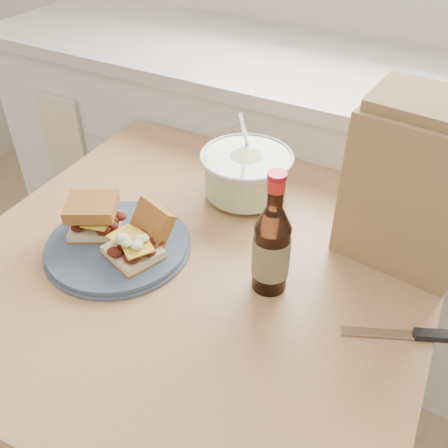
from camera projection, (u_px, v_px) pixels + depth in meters
The scene contains 9 objects.
cabinet_run at pixel (331, 200), 1.72m from camera, with size 2.50×0.64×0.94m.
dining_table at pixel (199, 296), 1.09m from camera, with size 0.98×0.98×0.78m.
plate at pixel (118, 245), 1.04m from camera, with size 0.29×0.29×0.02m, color #3F4E66.
sandwich_left at pixel (93, 216), 1.04m from camera, with size 0.13×0.13×0.07m.
sandwich_right at pixel (139, 239), 0.99m from camera, with size 0.12×0.16×0.09m.
coleslaw_bowl at pixel (246, 176), 1.16m from camera, with size 0.22×0.22×0.21m.
beer_bottle at pixel (272, 247), 0.90m from camera, with size 0.07×0.07×0.25m.
knife at pixel (423, 335), 0.85m from camera, with size 0.20×0.10×0.01m.
paper_bag at pixel (414, 190), 0.94m from camera, with size 0.24×0.15×0.31m, color #9F724D.
Camera 1 is at (0.37, 0.29, 1.46)m, focal length 40.00 mm.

